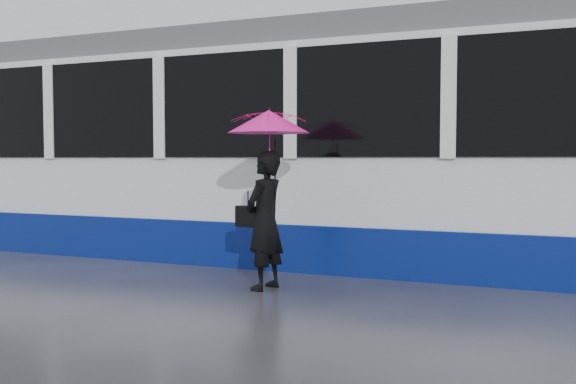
% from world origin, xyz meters
% --- Properties ---
extents(ground, '(90.00, 90.00, 0.00)m').
position_xyz_m(ground, '(0.00, 0.00, 0.00)').
color(ground, '#27272B').
rests_on(ground, ground).
extents(rails, '(34.00, 1.51, 0.02)m').
position_xyz_m(rails, '(0.00, 2.50, 0.01)').
color(rails, '#3F3D38').
rests_on(rails, ground).
extents(tram, '(26.00, 2.56, 3.35)m').
position_xyz_m(tram, '(-1.03, 2.50, 1.64)').
color(tram, white).
rests_on(tram, ground).
extents(woman, '(0.46, 0.62, 1.57)m').
position_xyz_m(woman, '(0.62, 0.14, 0.78)').
color(woman, black).
rests_on(woman, ground).
extents(umbrella, '(1.05, 1.05, 1.06)m').
position_xyz_m(umbrella, '(0.67, 0.14, 1.72)').
color(umbrella, '#DE1255').
rests_on(umbrella, ground).
extents(handbag, '(0.29, 0.16, 0.42)m').
position_xyz_m(handbag, '(0.40, 0.16, 0.82)').
color(handbag, black).
rests_on(handbag, ground).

